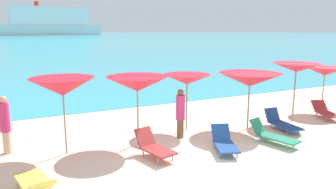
{
  "coord_description": "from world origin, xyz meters",
  "views": [
    {
      "loc": [
        -4.56,
        -6.78,
        3.62
      ],
      "look_at": [
        0.76,
        4.01,
        1.2
      ],
      "focal_mm": 34.59,
      "sensor_mm": 36.0,
      "label": 1
    }
  ],
  "objects_px": {
    "umbrella_5": "(250,80)",
    "lounge_chair_0": "(272,135)",
    "beachgoer_2": "(180,112)",
    "lounge_chair_5": "(35,182)",
    "umbrella_6": "(296,68)",
    "umbrella_7": "(325,71)",
    "lounge_chair_6": "(224,142)",
    "beachgoer_0": "(5,123)",
    "lounge_chair_2": "(154,146)",
    "umbrella_2": "(62,87)",
    "lounge_chair_3": "(282,123)",
    "umbrella_3": "(137,84)",
    "umbrella_4": "(187,79)",
    "lounge_chair_1": "(325,111)",
    "cruise_ship": "(51,23)"
  },
  "relations": [
    {
      "from": "umbrella_5",
      "to": "lounge_chair_0",
      "type": "xyz_separation_m",
      "value": [
        -0.32,
        -1.6,
        -1.56
      ]
    },
    {
      "from": "umbrella_5",
      "to": "beachgoer_2",
      "type": "bearing_deg",
      "value": 176.4
    },
    {
      "from": "lounge_chair_5",
      "to": "umbrella_5",
      "type": "bearing_deg",
      "value": -177.54
    },
    {
      "from": "umbrella_6",
      "to": "umbrella_7",
      "type": "height_order",
      "value": "umbrella_6"
    },
    {
      "from": "lounge_chair_6",
      "to": "beachgoer_0",
      "type": "xyz_separation_m",
      "value": [
        -5.91,
        2.69,
        0.65
      ]
    },
    {
      "from": "lounge_chair_2",
      "to": "lounge_chair_5",
      "type": "bearing_deg",
      "value": -179.67
    },
    {
      "from": "lounge_chair_2",
      "to": "lounge_chair_6",
      "type": "relative_size",
      "value": 0.93
    },
    {
      "from": "umbrella_7",
      "to": "lounge_chair_6",
      "type": "xyz_separation_m",
      "value": [
        -6.85,
        -2.06,
        -1.52
      ]
    },
    {
      "from": "umbrella_2",
      "to": "umbrella_6",
      "type": "distance_m",
      "value": 8.81
    },
    {
      "from": "umbrella_7",
      "to": "lounge_chair_3",
      "type": "height_order",
      "value": "umbrella_7"
    },
    {
      "from": "lounge_chair_0",
      "to": "lounge_chair_3",
      "type": "bearing_deg",
      "value": 19.63
    },
    {
      "from": "umbrella_3",
      "to": "lounge_chair_0",
      "type": "bearing_deg",
      "value": -24.19
    },
    {
      "from": "umbrella_5",
      "to": "lounge_chair_6",
      "type": "bearing_deg",
      "value": -145.19
    },
    {
      "from": "lounge_chair_0",
      "to": "lounge_chair_5",
      "type": "bearing_deg",
      "value": 166.41
    },
    {
      "from": "umbrella_7",
      "to": "umbrella_4",
      "type": "bearing_deg",
      "value": 177.14
    },
    {
      "from": "lounge_chair_5",
      "to": "beachgoer_2",
      "type": "distance_m",
      "value": 5.18
    },
    {
      "from": "beachgoer_2",
      "to": "umbrella_4",
      "type": "bearing_deg",
      "value": -59.61
    },
    {
      "from": "umbrella_6",
      "to": "beachgoer_0",
      "type": "height_order",
      "value": "umbrella_6"
    },
    {
      "from": "lounge_chair_5",
      "to": "beachgoer_2",
      "type": "xyz_separation_m",
      "value": [
        4.74,
        1.98,
        0.6
      ]
    },
    {
      "from": "lounge_chair_1",
      "to": "lounge_chair_5",
      "type": "xyz_separation_m",
      "value": [
        -11.38,
        -1.55,
        0.02
      ]
    },
    {
      "from": "lounge_chair_2",
      "to": "umbrella_4",
      "type": "bearing_deg",
      "value": 28.28
    },
    {
      "from": "umbrella_5",
      "to": "lounge_chair_2",
      "type": "relative_size",
      "value": 1.58
    },
    {
      "from": "umbrella_3",
      "to": "lounge_chair_5",
      "type": "relative_size",
      "value": 1.42
    },
    {
      "from": "umbrella_5",
      "to": "lounge_chair_0",
      "type": "distance_m",
      "value": 2.26
    },
    {
      "from": "umbrella_2",
      "to": "umbrella_5",
      "type": "xyz_separation_m",
      "value": [
        6.47,
        -0.39,
        -0.18
      ]
    },
    {
      "from": "lounge_chair_1",
      "to": "lounge_chair_6",
      "type": "xyz_separation_m",
      "value": [
        -6.02,
        -1.23,
        0.01
      ]
    },
    {
      "from": "umbrella_3",
      "to": "cruise_ship",
      "type": "distance_m",
      "value": 221.03
    },
    {
      "from": "umbrella_5",
      "to": "lounge_chair_5",
      "type": "height_order",
      "value": "umbrella_5"
    },
    {
      "from": "umbrella_6",
      "to": "umbrella_5",
      "type": "bearing_deg",
      "value": -179.43
    },
    {
      "from": "umbrella_2",
      "to": "beachgoer_0",
      "type": "bearing_deg",
      "value": 152.65
    },
    {
      "from": "umbrella_2",
      "to": "lounge_chair_3",
      "type": "xyz_separation_m",
      "value": [
        7.52,
        -1.04,
        -1.76
      ]
    },
    {
      "from": "lounge_chair_5",
      "to": "lounge_chair_1",
      "type": "bearing_deg",
      "value": 176.67
    },
    {
      "from": "umbrella_3",
      "to": "umbrella_6",
      "type": "bearing_deg",
      "value": -1.32
    },
    {
      "from": "lounge_chair_0",
      "to": "cruise_ship",
      "type": "height_order",
      "value": "cruise_ship"
    },
    {
      "from": "beachgoer_0",
      "to": "lounge_chair_5",
      "type": "bearing_deg",
      "value": 93.35
    },
    {
      "from": "lounge_chair_2",
      "to": "lounge_chair_5",
      "type": "distance_m",
      "value": 3.34
    },
    {
      "from": "lounge_chair_5",
      "to": "lounge_chair_0",
      "type": "bearing_deg",
      "value": 170.55
    },
    {
      "from": "umbrella_7",
      "to": "lounge_chair_0",
      "type": "distance_m",
      "value": 5.69
    },
    {
      "from": "umbrella_5",
      "to": "umbrella_6",
      "type": "height_order",
      "value": "umbrella_6"
    },
    {
      "from": "beachgoer_0",
      "to": "beachgoer_2",
      "type": "distance_m",
      "value": 5.39
    },
    {
      "from": "umbrella_6",
      "to": "umbrella_7",
      "type": "distance_m",
      "value": 2.48
    },
    {
      "from": "lounge_chair_6",
      "to": "umbrella_2",
      "type": "bearing_deg",
      "value": 178.46
    },
    {
      "from": "umbrella_6",
      "to": "lounge_chair_3",
      "type": "height_order",
      "value": "umbrella_6"
    },
    {
      "from": "cruise_ship",
      "to": "lounge_chair_3",
      "type": "bearing_deg",
      "value": -109.07
    },
    {
      "from": "umbrella_4",
      "to": "umbrella_6",
      "type": "xyz_separation_m",
      "value": [
        4.42,
        -0.89,
        0.29
      ]
    },
    {
      "from": "umbrella_3",
      "to": "beachgoer_2",
      "type": "height_order",
      "value": "umbrella_3"
    },
    {
      "from": "umbrella_2",
      "to": "lounge_chair_0",
      "type": "relative_size",
      "value": 1.35
    },
    {
      "from": "lounge_chair_2",
      "to": "lounge_chair_3",
      "type": "distance_m",
      "value": 5.32
    },
    {
      "from": "umbrella_6",
      "to": "lounge_chair_6",
      "type": "height_order",
      "value": "umbrella_6"
    },
    {
      "from": "beachgoer_0",
      "to": "beachgoer_2",
      "type": "relative_size",
      "value": 1.04
    }
  ]
}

